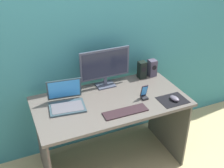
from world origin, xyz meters
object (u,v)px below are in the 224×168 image
mouse (174,98)px  phone_in_dock (144,94)px  laptop (66,101)px  speaker_right (152,68)px  monitor (105,66)px  speaker_near_monitor (142,70)px  keyboard_external (125,112)px

mouse → phone_in_dock: phone_in_dock is taller
laptop → mouse: 0.96m
speaker_right → mouse: speaker_right is taller
laptop → phone_in_dock: (0.68, -0.17, 0.00)m
monitor → speaker_right: (0.53, 0.00, -0.12)m
speaker_near_monitor → laptop: (-0.85, -0.19, -0.04)m
monitor → laptop: monitor is taller
laptop → mouse: laptop is taller
monitor → laptop: (-0.44, -0.19, -0.16)m
laptop → phone_in_dock: bearing=-14.1°
monitor → speaker_near_monitor: monitor is taller
speaker_near_monitor → laptop: size_ratio=0.54×
monitor → keyboard_external: 0.53m
phone_in_dock → speaker_right: bearing=51.0°
monitor → speaker_right: monitor is taller
keyboard_external → phone_in_dock: 0.28m
mouse → phone_in_dock: 0.27m
speaker_near_monitor → monitor: bearing=-179.6°
keyboard_external → mouse: mouse is taller
speaker_right → laptop: bearing=-168.7°
speaker_right → phone_in_dock: size_ratio=1.28×
speaker_near_monitor → mouse: speaker_near_monitor is taller
monitor → mouse: bearing=-46.6°
monitor → phone_in_dock: monitor is taller
speaker_right → phone_in_dock: bearing=-129.0°
keyboard_external → phone_in_dock: (0.25, 0.12, 0.04)m
phone_in_dock → laptop: bearing=165.9°
monitor → phone_in_dock: size_ratio=3.59×
laptop → phone_in_dock: laptop is taller
speaker_near_monitor → phone_in_dock: bearing=-115.6°
speaker_right → laptop: size_ratio=0.53×
monitor → speaker_near_monitor: bearing=0.4°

